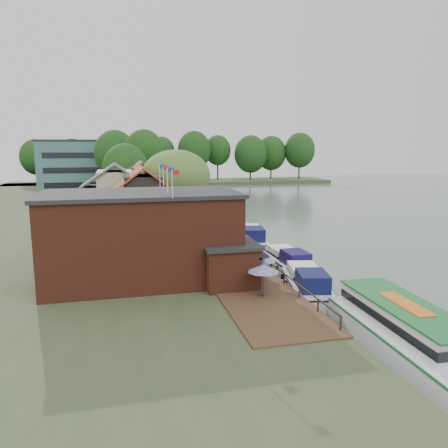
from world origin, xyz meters
TOP-DOWN VIEW (x-y plane):
  - ground at (0.00, 0.00)m, footprint 260.00×260.00m
  - land_bank at (-30.00, 35.00)m, footprint 50.00×140.00m
  - quay_deck at (-8.00, 10.00)m, footprint 6.00×50.00m
  - quay_rail at (-5.30, 10.50)m, footprint 0.20×49.00m
  - pub at (-14.00, -1.00)m, footprint 20.00×11.00m
  - hotel_block at (-22.00, 70.00)m, footprint 25.40×12.40m
  - cottage_a at (-15.00, 14.00)m, footprint 8.60×7.60m
  - cottage_b at (-18.00, 24.00)m, footprint 9.60×8.60m
  - cottage_c at (-14.00, 33.00)m, footprint 7.60×7.60m
  - willow at (-10.50, 19.00)m, footprint 8.60×8.60m
  - umbrella_0 at (-7.82, -7.27)m, footprint 2.33×2.33m
  - umbrella_1 at (-6.98, -4.41)m, footprint 2.25×2.25m
  - umbrella_2 at (-7.40, -1.67)m, footprint 2.22×2.22m
  - umbrella_3 at (-7.58, 1.42)m, footprint 2.28×2.28m
  - umbrella_4 at (-7.78, 5.88)m, footprint 2.12×2.12m
  - cruiser_0 at (-3.22, -4.76)m, footprint 5.19×10.27m
  - cruiser_1 at (-2.04, 2.28)m, footprint 3.24×9.45m
  - cruiser_2 at (-2.42, 13.00)m, footprint 5.13×10.95m
  - cruiser_3 at (-2.82, 24.43)m, footprint 5.96×9.90m
  - tour_boat at (-1.97, -15.94)m, footprint 4.28×13.73m
  - swan at (-4.50, -9.20)m, footprint 0.44×0.44m
  - bank_tree_0 at (-16.20, 43.68)m, footprint 8.10×8.10m
  - bank_tree_1 at (-12.40, 51.29)m, footprint 7.68×7.68m
  - bank_tree_2 at (-17.87, 58.38)m, footprint 8.54×8.54m
  - bank_tree_3 at (-16.39, 77.26)m, footprint 7.94×7.94m
  - bank_tree_4 at (-17.77, 85.95)m, footprint 6.11×6.11m
  - bank_tree_5 at (-18.52, 95.02)m, footprint 6.36×6.36m

SIDE VIEW (x-z plane):
  - ground at x=0.00m, z-range 0.00..0.00m
  - swan at x=-4.50m, z-range 0.00..0.44m
  - land_bank at x=-30.00m, z-range 0.00..1.00m
  - quay_deck at x=-8.00m, z-range 1.00..1.10m
  - cruiser_1 at x=-2.04m, z-range 0.00..2.26m
  - cruiser_3 at x=-2.82m, z-range 0.00..2.27m
  - cruiser_0 at x=-3.22m, z-range 0.00..2.38m
  - cruiser_2 at x=-2.42m, z-range 0.00..2.58m
  - tour_boat at x=-1.97m, z-range 0.00..2.97m
  - quay_rail at x=-5.30m, z-range 1.00..2.00m
  - umbrella_0 at x=-7.82m, z-range 1.10..3.48m
  - umbrella_1 at x=-6.98m, z-range 1.10..3.48m
  - umbrella_2 at x=-7.40m, z-range 1.10..3.48m
  - umbrella_3 at x=-7.58m, z-range 1.10..3.48m
  - umbrella_4 at x=-7.78m, z-range 1.10..3.48m
  - pub at x=-14.00m, z-range 1.00..8.30m
  - cottage_a at x=-15.00m, z-range 1.00..9.50m
  - cottage_b at x=-18.00m, z-range 1.00..9.50m
  - cottage_c at x=-14.00m, z-range 1.00..9.50m
  - willow at x=-10.50m, z-range 1.00..11.43m
  - bank_tree_3 at x=-16.39m, z-range 1.00..12.11m
  - bank_tree_4 at x=-17.77m, z-range 1.00..12.25m
  - bank_tree_0 at x=-16.20m, z-range 1.00..12.34m
  - bank_tree_5 at x=-18.52m, z-range 1.00..12.90m
  - hotel_block at x=-22.00m, z-range 1.00..13.30m
  - bank_tree_1 at x=-12.40m, z-range 1.00..15.10m
  - bank_tree_2 at x=-17.87m, z-range 1.00..15.19m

